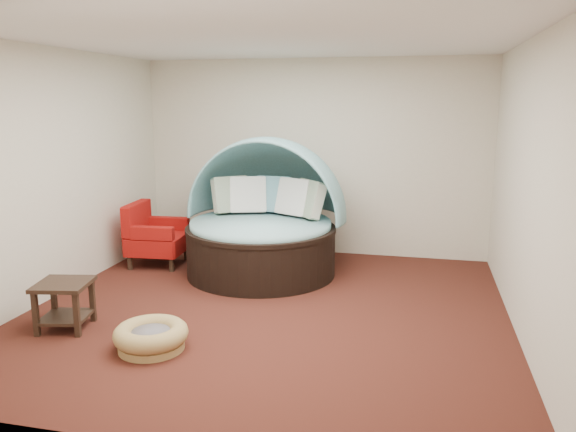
% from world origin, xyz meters
% --- Properties ---
extents(floor, '(5.00, 5.00, 0.00)m').
position_xyz_m(floor, '(0.00, 0.00, 0.00)').
color(floor, '#4A1D15').
rests_on(floor, ground).
extents(wall_back, '(5.00, 0.00, 5.00)m').
position_xyz_m(wall_back, '(0.00, 2.50, 1.40)').
color(wall_back, beige).
rests_on(wall_back, floor).
extents(wall_front, '(5.00, 0.00, 5.00)m').
position_xyz_m(wall_front, '(0.00, -2.50, 1.40)').
color(wall_front, beige).
rests_on(wall_front, floor).
extents(wall_left, '(0.00, 5.00, 5.00)m').
position_xyz_m(wall_left, '(-2.50, 0.00, 1.40)').
color(wall_left, beige).
rests_on(wall_left, floor).
extents(wall_right, '(0.00, 5.00, 5.00)m').
position_xyz_m(wall_right, '(2.50, 0.00, 1.40)').
color(wall_right, beige).
rests_on(wall_right, floor).
extents(ceiling, '(5.00, 5.00, 0.00)m').
position_xyz_m(ceiling, '(0.00, 0.00, 2.80)').
color(ceiling, white).
rests_on(ceiling, wall_back).
extents(canopy_daybed, '(2.15, 2.05, 1.76)m').
position_xyz_m(canopy_daybed, '(-0.42, 1.35, 0.82)').
color(canopy_daybed, black).
rests_on(canopy_daybed, floor).
extents(pet_basket, '(0.73, 0.73, 0.23)m').
position_xyz_m(pet_basket, '(-0.77, -1.17, 0.12)').
color(pet_basket, olive).
rests_on(pet_basket, floor).
extents(red_armchair, '(0.78, 0.79, 0.85)m').
position_xyz_m(red_armchair, '(-1.97, 1.33, 0.39)').
color(red_armchair, black).
rests_on(red_armchair, floor).
extents(side_table, '(0.58, 0.58, 0.48)m').
position_xyz_m(side_table, '(-1.81, -0.92, 0.31)').
color(side_table, black).
rests_on(side_table, floor).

